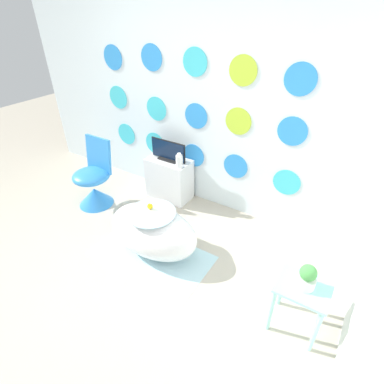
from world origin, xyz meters
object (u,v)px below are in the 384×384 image
object	(u,v)px
bathtub	(153,230)
chair	(94,185)
vase	(179,161)
tv	(168,152)
potted_plant_left	(307,277)

from	to	relation	value
bathtub	chair	size ratio (longest dim) A/B	1.17
bathtub	vase	bearing A→B (deg)	104.78
tv	chair	bearing A→B (deg)	-138.56
vase	bathtub	bearing A→B (deg)	-75.22
bathtub	vase	xyz separation A→B (m)	(-0.22, 0.82, 0.38)
potted_plant_left	chair	bearing A→B (deg)	171.86
bathtub	chair	xyz separation A→B (m)	(-1.16, 0.28, 0.02)
chair	vase	size ratio (longest dim) A/B	4.63
tv	bathtub	bearing A→B (deg)	-64.09
tv	vase	distance (m)	0.25
chair	vase	distance (m)	1.15
bathtub	vase	distance (m)	0.93
chair	vase	xyz separation A→B (m)	(0.94, 0.54, 0.36)
vase	potted_plant_left	world-z (taller)	vase
bathtub	tv	bearing A→B (deg)	115.91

